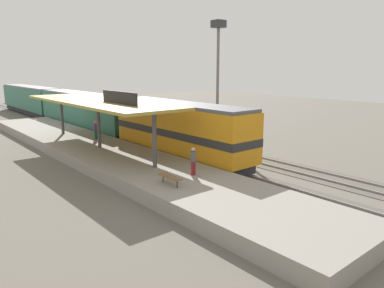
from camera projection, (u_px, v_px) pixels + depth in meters
The scene contains 13 objects.
ground_plane at pixel (166, 147), 33.93m from camera, with size 120.00×120.00×0.00m, color #666056.
track_near at pixel (148, 149), 32.67m from camera, with size 3.20×110.00×0.16m.
track_far at pixel (187, 143), 35.56m from camera, with size 3.20×110.00×0.16m.
platform at pixel (100, 152), 29.70m from camera, with size 6.00×44.00×0.90m, color gray.
station_canopy at pixel (98, 103), 28.79m from camera, with size 5.20×18.00×4.70m.
platform_bench at pixel (170, 177), 19.98m from camera, with size 0.44×1.70×0.50m.
locomotive at pixel (179, 130), 28.65m from camera, with size 2.93×14.43×4.44m.
passenger_carriage_front at pixel (84, 111), 42.18m from camera, with size 2.90×20.00×4.24m.
passenger_carriage_rear at pixel (30, 99), 57.80m from camera, with size 2.90×20.00×4.24m.
freight_car at pixel (164, 119), 38.02m from camera, with size 2.80×12.00×3.54m.
light_mast at pixel (218, 56), 35.18m from camera, with size 1.10×1.10×11.70m.
person_waiting at pixel (193, 160), 21.66m from camera, with size 0.34×0.34×1.71m.
person_walking at pixel (96, 129), 32.63m from camera, with size 0.34×0.34×1.71m.
Camera 1 is at (-17.36, -27.02, 7.25)m, focal length 33.92 mm.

